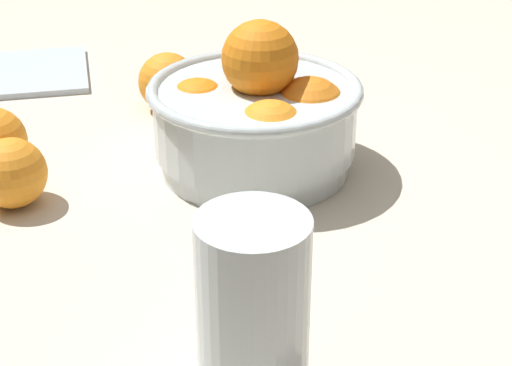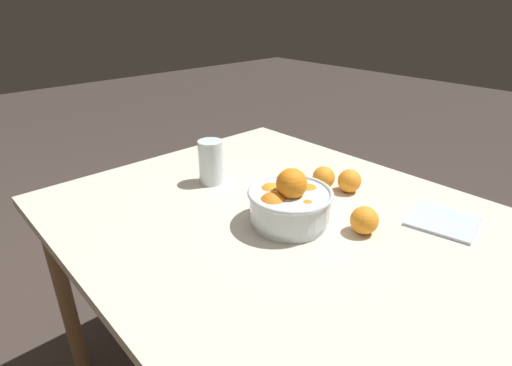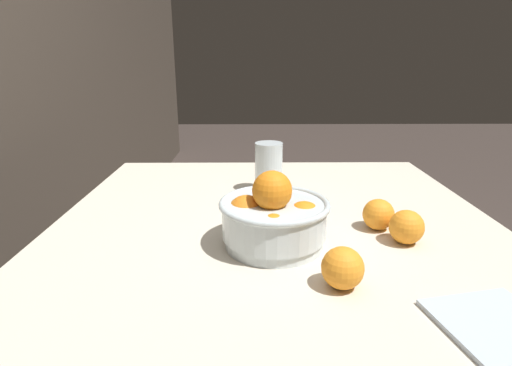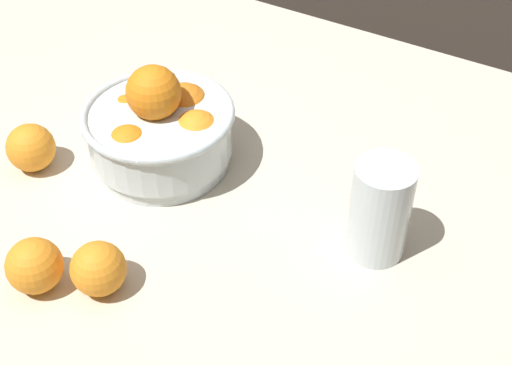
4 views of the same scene
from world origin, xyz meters
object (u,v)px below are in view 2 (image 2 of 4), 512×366
object	(u,v)px
orange_loose_front	(364,220)
fruit_bowl	(289,204)
orange_loose_near_bowl	(348,181)
orange_loose_aside	(324,177)
juice_glass	(211,164)

from	to	relation	value
orange_loose_front	fruit_bowl	bearing A→B (deg)	34.23
fruit_bowl	orange_loose_front	distance (m)	0.19
fruit_bowl	orange_loose_near_bowl	bearing A→B (deg)	-87.83
orange_loose_front	orange_loose_aside	size ratio (longest dim) A/B	1.03
juice_glass	orange_loose_front	bearing A→B (deg)	-168.50
fruit_bowl	juice_glass	size ratio (longest dim) A/B	1.59
orange_loose_front	orange_loose_aside	bearing A→B (deg)	-29.12
orange_loose_near_bowl	orange_loose_aside	size ratio (longest dim) A/B	1.02
orange_loose_near_bowl	orange_loose_front	world-z (taller)	same
fruit_bowl	orange_loose_near_bowl	xyz separation A→B (m)	(0.01, -0.27, -0.02)
orange_loose_near_bowl	orange_loose_aside	bearing A→B (deg)	28.62
orange_loose_aside	fruit_bowl	bearing A→B (deg)	107.91
orange_loose_near_bowl	fruit_bowl	bearing A→B (deg)	92.17
orange_loose_near_bowl	orange_loose_front	xyz separation A→B (m)	(-0.17, 0.17, 0.00)
orange_loose_front	orange_loose_near_bowl	bearing A→B (deg)	-44.82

